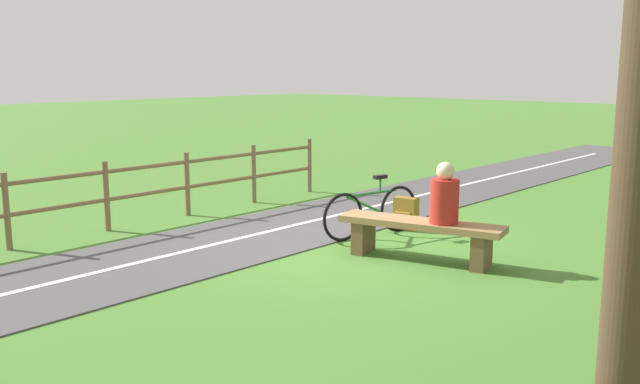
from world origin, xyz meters
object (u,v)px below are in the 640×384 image
(bench, at_px, (420,232))
(bicycle, at_px, (372,211))
(backpack, at_px, (406,214))
(person_seated, at_px, (445,197))

(bench, xyz_separation_m, bicycle, (1.17, -0.55, 0.00))
(bench, height_order, backpack, bench)
(bicycle, xyz_separation_m, backpack, (-0.11, -0.65, -0.12))
(backpack, bearing_deg, bench, 131.32)
(bench, relative_size, person_seated, 2.82)
(bicycle, bearing_deg, person_seated, 83.93)
(person_seated, bearing_deg, bicycle, -32.02)
(bench, relative_size, bicycle, 1.27)
(bench, distance_m, backpack, 1.61)
(backpack, bearing_deg, bicycle, 80.04)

